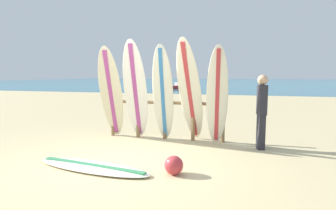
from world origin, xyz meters
The scene contains 12 objects.
ground_plane centered at (0.00, 0.00, 0.00)m, with size 120.00×120.00×0.00m, color #CCB784.
ocean_water centered at (0.00, 58.00, 0.00)m, with size 120.00×80.00×0.01m, color teal.
surfboard_rack centered at (0.29, 2.16, 0.65)m, with size 2.96×0.09×1.06m.
surfboard_leaning_far_left centered at (-0.97, 1.79, 1.13)m, with size 0.74×1.12×2.26m.
surfboard_leaning_left centered at (-0.33, 1.81, 1.20)m, with size 0.71×1.11×2.40m.
surfboard_leaning_center_left centered at (0.33, 1.90, 1.15)m, with size 0.55×0.71×2.29m.
surfboard_leaning_center centered at (0.98, 1.87, 1.20)m, with size 0.66×1.23×2.40m.
surfboard_leaning_center_right centered at (1.61, 1.82, 1.12)m, with size 0.57×0.64×2.24m.
surfboard_lying_on_sand centered at (-0.25, -0.34, 0.04)m, with size 2.27×0.88×0.08m.
beachgoer_standing centered at (2.56, 1.79, 0.88)m, with size 0.22×0.29×1.60m.
small_boat_offshore centered at (-5.25, 26.78, 0.26)m, with size 2.07×3.02×0.71m.
beach_ball centered at (1.15, -0.22, 0.15)m, with size 0.31×0.31×0.31m, color #B73338.
Camera 1 is at (2.26, -4.45, 1.60)m, focal length 30.03 mm.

